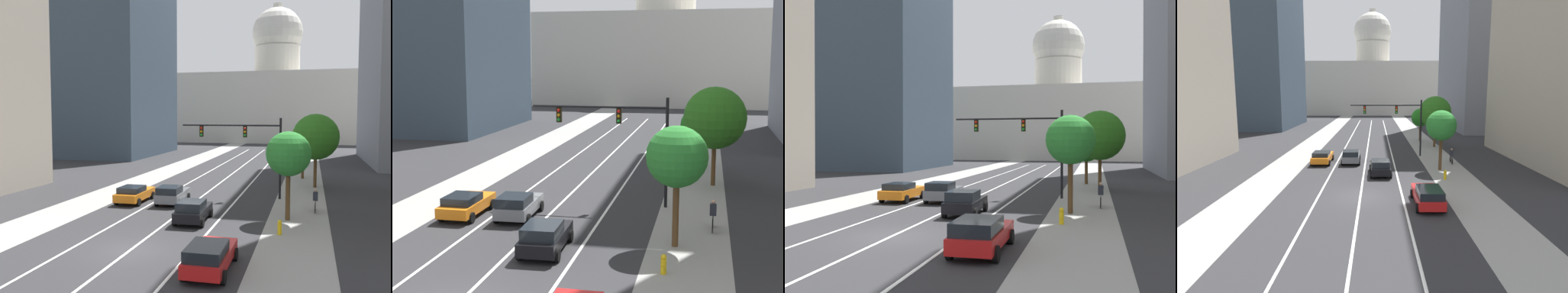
{
  "view_description": "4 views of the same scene",
  "coord_description": "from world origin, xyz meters",
  "views": [
    {
      "loc": [
        9.24,
        -21.51,
        7.25
      ],
      "look_at": [
        -2.06,
        21.6,
        4.03
      ],
      "focal_mm": 40.58,
      "sensor_mm": 36.0,
      "label": 1
    },
    {
      "loc": [
        9.24,
        -19.14,
        9.39
      ],
      "look_at": [
        0.46,
        22.48,
        2.83
      ],
      "focal_mm": 52.9,
      "sensor_mm": 36.0,
      "label": 2
    },
    {
      "loc": [
        9.24,
        -19.95,
        4.45
      ],
      "look_at": [
        -1.03,
        21.29,
        4.03
      ],
      "focal_mm": 42.32,
      "sensor_mm": 36.0,
      "label": 3
    },
    {
      "loc": [
        1.17,
        -24.82,
        7.93
      ],
      "look_at": [
        0.83,
        11.0,
        2.1
      ],
      "focal_mm": 30.91,
      "sensor_mm": 36.0,
      "label": 4
    }
  ],
  "objects": [
    {
      "name": "car_black",
      "position": [
        1.62,
        6.88,
        0.79
      ],
      "size": [
        2.17,
        4.55,
        1.54
      ],
      "rotation": [
        0.0,
        0.0,
        1.61
      ],
      "color": "black",
      "rests_on": "ground"
    },
    {
      "name": "ground_plane",
      "position": [
        0.0,
        40.0,
        0.0
      ],
      "size": [
        400.0,
        400.0,
        0.0
      ],
      "primitive_type": "plane",
      "color": "#2B2B2D"
    },
    {
      "name": "car_orange",
      "position": [
        -4.83,
        12.18,
        0.74
      ],
      "size": [
        2.12,
        4.67,
        1.4
      ],
      "rotation": [
        0.0,
        0.0,
        1.57
      ],
      "color": "orange",
      "rests_on": "ground"
    },
    {
      "name": "capitol_building",
      "position": [
        0.0,
        101.01,
        11.57
      ],
      "size": [
        49.47,
        24.43,
        37.05
      ],
      "color": "beige",
      "rests_on": "ground"
    },
    {
      "name": "car_red",
      "position": [
        4.83,
        -2.11,
        0.77
      ],
      "size": [
        2.03,
        4.77,
        1.46
      ],
      "rotation": [
        0.0,
        0.0,
        1.58
      ],
      "color": "red",
      "rests_on": "ground"
    },
    {
      "name": "fire_hydrant",
      "position": [
        7.52,
        5.11,
        0.46
      ],
      "size": [
        0.26,
        0.35,
        0.91
      ],
      "color": "yellow",
      "rests_on": "ground"
    },
    {
      "name": "street_tree_near_right",
      "position": [
        8.39,
        29.72,
        3.79
      ],
      "size": [
        2.91,
        2.91,
        5.28
      ],
      "color": "#51381E",
      "rests_on": "ground"
    },
    {
      "name": "lane_stripe_left",
      "position": [
        -3.22,
        25.0,
        0.01
      ],
      "size": [
        0.16,
        90.0,
        0.01
      ],
      "primitive_type": "cube",
      "color": "white",
      "rests_on": "ground"
    },
    {
      "name": "sidewalk_right",
      "position": [
        8.49,
        35.0,
        0.01
      ],
      "size": [
        4.1,
        130.0,
        0.01
      ],
      "primitive_type": "cube",
      "color": "gray",
      "rests_on": "ground"
    },
    {
      "name": "lane_stripe_right",
      "position": [
        3.22,
        25.0,
        0.01
      ],
      "size": [
        0.16,
        90.0,
        0.01
      ],
      "primitive_type": "cube",
      "color": "white",
      "rests_on": "ground"
    },
    {
      "name": "cyclist",
      "position": [
        9.65,
        12.19,
        0.85
      ],
      "size": [
        0.37,
        1.7,
        1.72
      ],
      "rotation": [
        0.0,
        0.0,
        1.54
      ],
      "color": "black",
      "rests_on": "ground"
    },
    {
      "name": "street_tree_mid_right",
      "position": [
        7.78,
        9.02,
        4.56
      ],
      "size": [
        3.08,
        3.08,
        6.13
      ],
      "color": "#51381E",
      "rests_on": "ground"
    },
    {
      "name": "street_tree_far_right",
      "position": [
        9.71,
        23.69,
        5.04
      ],
      "size": [
        4.57,
        4.57,
        7.34
      ],
      "color": "#51381E",
      "rests_on": "ground"
    },
    {
      "name": "traffic_signal_mast",
      "position": [
        4.0,
        16.6,
        4.96
      ],
      "size": [
        8.76,
        0.39,
        6.97
      ],
      "color": "black",
      "rests_on": "ground"
    },
    {
      "name": "car_gray",
      "position": [
        -1.6,
        12.34,
        0.79
      ],
      "size": [
        2.2,
        4.46,
        1.54
      ],
      "rotation": [
        0.0,
        0.0,
        1.6
      ],
      "color": "slate",
      "rests_on": "ground"
    },
    {
      "name": "lane_stripe_center",
      "position": [
        0.0,
        25.0,
        0.01
      ],
      "size": [
        0.16,
        90.0,
        0.01
      ],
      "primitive_type": "cube",
      "color": "white",
      "rests_on": "ground"
    },
    {
      "name": "office_tower_far_left",
      "position": [
        -26.86,
        53.12,
        18.83
      ],
      "size": [
        19.61,
        24.73,
        37.59
      ],
      "color": "#334251",
      "rests_on": "ground"
    },
    {
      "name": "sidewalk_left",
      "position": [
        -8.49,
        35.0,
        0.01
      ],
      "size": [
        4.1,
        130.0,
        0.01
      ],
      "primitive_type": "cube",
      "color": "gray",
      "rests_on": "ground"
    }
  ]
}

